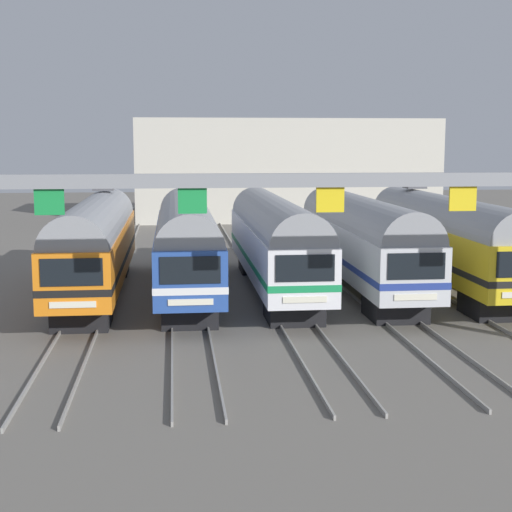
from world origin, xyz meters
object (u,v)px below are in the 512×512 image
object	(u,v)px
commuter_train_orange	(96,241)
catenary_gantry	(330,211)
commuter_train_white	(274,239)
commuter_train_yellow	(444,237)
commuter_train_silver	(360,238)
commuter_train_blue	(186,240)

from	to	relation	value
commuter_train_orange	catenary_gantry	world-z (taller)	catenary_gantry
commuter_train_orange	commuter_train_white	bearing A→B (deg)	-0.03
commuter_train_yellow	commuter_train_white	bearing A→B (deg)	-179.97
commuter_train_orange	commuter_train_silver	xyz separation A→B (m)	(13.08, -0.00, -0.00)
commuter_train_white	catenary_gantry	world-z (taller)	catenary_gantry
commuter_train_silver	commuter_train_yellow	world-z (taller)	commuter_train_yellow
commuter_train_orange	commuter_train_blue	xyz separation A→B (m)	(4.36, -0.00, -0.00)
commuter_train_orange	commuter_train_yellow	distance (m)	17.45
commuter_train_white	catenary_gantry	size ratio (longest dim) A/B	0.80
commuter_train_blue	commuter_train_white	distance (m)	4.36
commuter_train_silver	commuter_train_white	bearing A→B (deg)	180.00
commuter_train_blue	commuter_train_yellow	xyz separation A→B (m)	(13.08, 0.00, 0.00)
commuter_train_orange	commuter_train_silver	world-z (taller)	commuter_train_orange
commuter_train_yellow	catenary_gantry	world-z (taller)	catenary_gantry
commuter_train_white	commuter_train_orange	bearing A→B (deg)	179.97
commuter_train_orange	commuter_train_silver	distance (m)	13.08
catenary_gantry	commuter_train_blue	bearing A→B (deg)	107.91
commuter_train_orange	commuter_train_yellow	xyz separation A→B (m)	(17.45, 0.00, 0.00)
commuter_train_silver	catenary_gantry	distance (m)	14.42
commuter_train_yellow	catenary_gantry	xyz separation A→B (m)	(-8.72, -13.50, 2.59)
commuter_train_blue	commuter_train_yellow	world-z (taller)	commuter_train_yellow
commuter_train_silver	commuter_train_yellow	xyz separation A→B (m)	(4.36, 0.00, 0.00)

